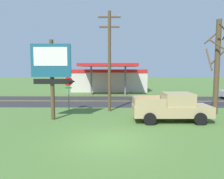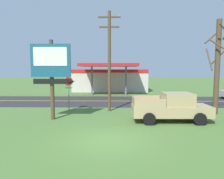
% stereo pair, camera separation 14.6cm
% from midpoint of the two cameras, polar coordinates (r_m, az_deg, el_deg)
% --- Properties ---
extents(ground_plane, '(180.00, 180.00, 0.00)m').
position_cam_midpoint_polar(ground_plane, '(10.58, -1.01, -13.94)').
color(ground_plane, '#4C7033').
extents(road_asphalt, '(140.00, 8.00, 0.02)m').
position_cam_midpoint_polar(road_asphalt, '(23.24, -0.01, -3.23)').
color(road_asphalt, '#2B2B2D').
rests_on(road_asphalt, ground).
extents(road_centre_line, '(126.00, 0.20, 0.01)m').
position_cam_midpoint_polar(road_centre_line, '(23.24, -0.01, -3.20)').
color(road_centre_line, gold).
rests_on(road_centre_line, road_asphalt).
extents(motel_sign, '(3.01, 0.54, 5.59)m').
position_cam_midpoint_polar(motel_sign, '(14.84, -16.50, 5.81)').
color(motel_sign, brown).
rests_on(motel_sign, ground).
extents(stop_sign, '(0.80, 0.08, 2.95)m').
position_cam_midpoint_polar(stop_sign, '(17.93, -12.20, 0.56)').
color(stop_sign, slate).
rests_on(stop_sign, ground).
extents(utility_pole, '(1.87, 0.26, 8.36)m').
position_cam_midpoint_polar(utility_pole, '(17.47, -0.96, 8.59)').
color(utility_pole, brown).
rests_on(utility_pole, ground).
extents(bare_tree, '(1.94, 1.97, 7.41)m').
position_cam_midpoint_polar(bare_tree, '(18.24, 26.92, 6.14)').
color(bare_tree, brown).
rests_on(bare_tree, ground).
extents(gas_station, '(12.00, 11.50, 4.40)m').
position_cam_midpoint_polar(gas_station, '(34.61, -0.87, 2.84)').
color(gas_station, beige).
rests_on(gas_station, ground).
extents(pickup_tan_parked_on_lawn, '(5.23, 2.30, 1.96)m').
position_cam_midpoint_polar(pickup_tan_parked_on_lawn, '(14.66, 15.97, -4.78)').
color(pickup_tan_parked_on_lawn, tan).
rests_on(pickup_tan_parked_on_lawn, ground).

